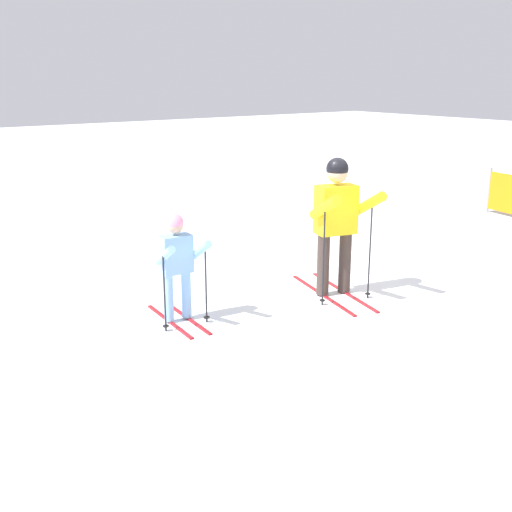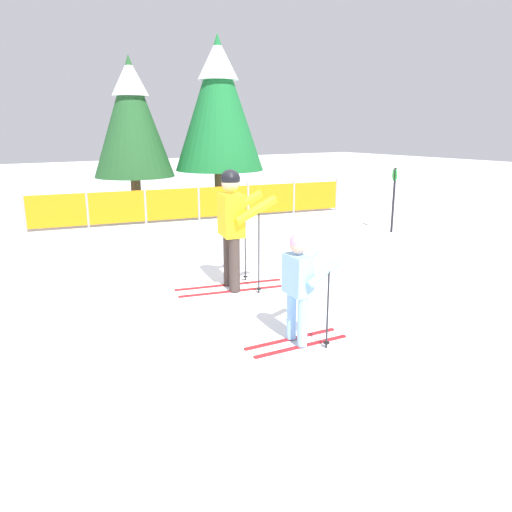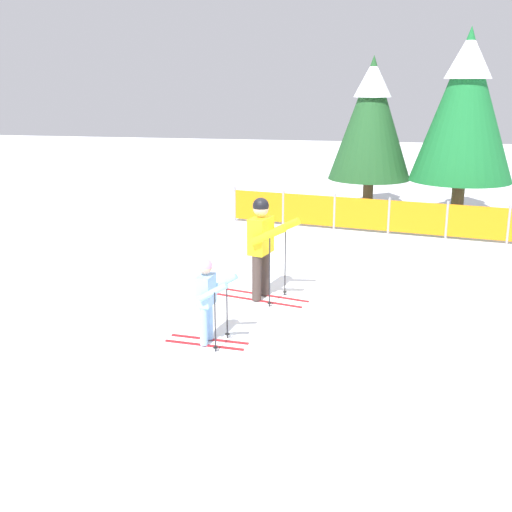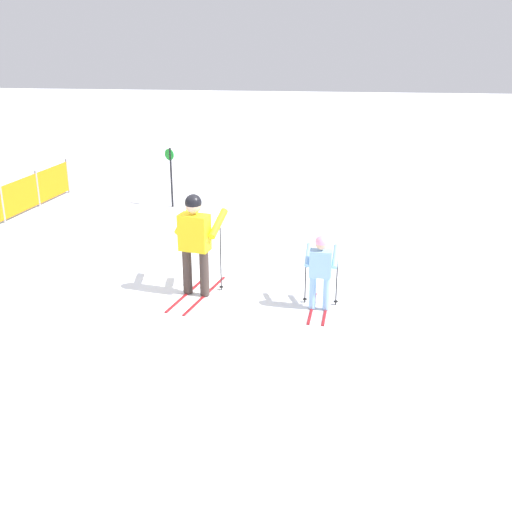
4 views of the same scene
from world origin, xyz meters
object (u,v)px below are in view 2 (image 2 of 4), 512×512
Objects in this scene: skier_child at (299,279)px; conifer_far at (218,101)px; safety_fence at (199,203)px; conifer_near at (132,115)px; skier_adult at (233,218)px; trail_marker at (394,193)px.

skier_child is 10.76m from conifer_far.
skier_child is at bearing -108.78° from safety_fence.
skier_child is at bearing -100.54° from conifer_near.
conifer_near is at bearing 161.36° from conifer_far.
safety_fence is at bearing 76.15° from skier_child.
skier_adult is 5.79m from safety_fence.
conifer_far is at bearing 49.64° from safety_fence.
trail_marker is (5.53, 3.65, 0.16)m from skier_child.
conifer_far reaches higher than skier_adult.
safety_fence is 1.63× the size of conifer_far.
skier_child is 0.86× the size of trail_marker.
skier_adult is 2.13m from skier_child.
conifer_far is 3.41× the size of trail_marker.
safety_fence is 3.84m from conifer_far.
trail_marker is at bearing -61.85° from conifer_near.
skier_adult reaches higher than skier_child.
conifer_far reaches higher than conifer_near.
conifer_far is (1.82, 2.14, 2.62)m from safety_fence.
skier_adult is at bearing -117.79° from conifer_far.
skier_adult is 5.37m from trail_marker.
skier_adult is 1.40× the size of skier_child.
skier_adult reaches higher than trail_marker.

